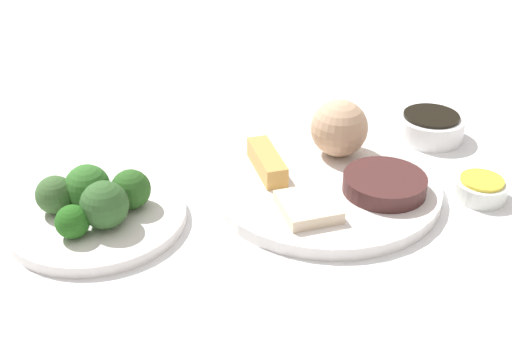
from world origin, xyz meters
TOP-DOWN VIEW (x-y plane):
  - tabletop at (0.00, 0.00)m, footprint 2.20×2.20m
  - main_plate at (-0.03, 0.00)m, footprint 0.29×0.29m
  - rice_scoop at (0.01, -0.06)m, footprint 0.08×0.08m
  - spring_roll at (0.04, 0.04)m, footprint 0.10×0.07m
  - crab_rangoon_wonton at (-0.06, 0.07)m, footprint 0.09×0.09m
  - stir_fry_heap at (-0.09, -0.03)m, footprint 0.10×0.10m
  - broccoli_plate at (0.11, 0.25)m, footprint 0.21×0.21m
  - broccoli_floret_0 at (0.12, 0.25)m, footprint 0.05×0.05m
  - broccoli_floret_1 at (0.07, 0.25)m, footprint 0.05×0.05m
  - broccoli_floret_3 at (0.09, 0.21)m, footprint 0.05×0.05m
  - broccoli_floret_4 at (0.08, 0.29)m, footprint 0.04×0.04m
  - broccoli_floret_5 at (0.14, 0.28)m, footprint 0.05×0.05m
  - soy_sauce_bowl at (-0.03, -0.22)m, footprint 0.10×0.10m
  - soy_sauce_bowl_liquid at (-0.03, -0.22)m, footprint 0.08×0.08m
  - sauce_ramekin_hot_mustard at (-0.17, -0.13)m, footprint 0.06×0.06m
  - sauce_ramekin_hot_mustard_liquid at (-0.17, -0.13)m, footprint 0.05×0.05m

SIDE VIEW (x-z plane):
  - tabletop at x=0.00m, z-range 0.00..0.02m
  - broccoli_plate at x=0.11m, z-range 0.02..0.03m
  - main_plate at x=-0.03m, z-range 0.02..0.04m
  - sauce_ramekin_hot_mustard at x=-0.17m, z-range 0.02..0.04m
  - soy_sauce_bowl at x=-0.03m, z-range 0.02..0.05m
  - crab_rangoon_wonton at x=-0.06m, z-range 0.04..0.05m
  - sauce_ramekin_hot_mustard_liquid at x=-0.17m, z-range 0.04..0.05m
  - stir_fry_heap at x=-0.09m, z-range 0.04..0.06m
  - spring_roll at x=0.04m, z-range 0.04..0.06m
  - broccoli_floret_4 at x=0.08m, z-range 0.03..0.07m
  - soy_sauce_bowl_liquid at x=-0.03m, z-range 0.05..0.06m
  - broccoli_floret_5 at x=0.14m, z-range 0.03..0.08m
  - broccoli_floret_3 at x=0.09m, z-range 0.03..0.08m
  - broccoli_floret_0 at x=0.12m, z-range 0.03..0.09m
  - broccoli_floret_1 at x=0.07m, z-range 0.03..0.09m
  - rice_scoop at x=0.01m, z-range 0.04..0.11m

